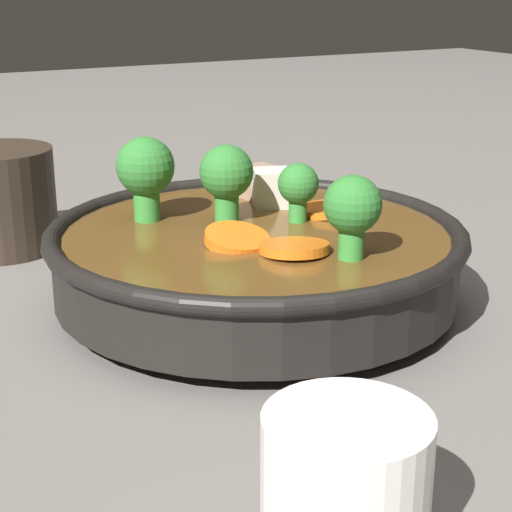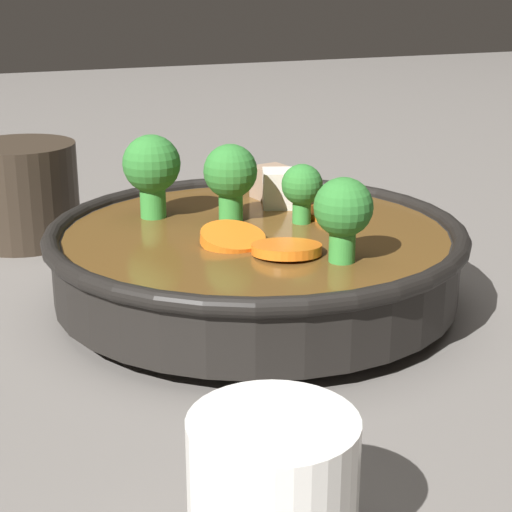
# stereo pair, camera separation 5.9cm
# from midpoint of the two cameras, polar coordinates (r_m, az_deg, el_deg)

# --- Properties ---
(ground_plane) EXTENTS (3.00, 3.00, 0.00)m
(ground_plane) POSITION_cam_midpoint_polar(r_m,az_deg,el_deg) (0.60, 2.81, -3.32)
(ground_plane) COLOR slate
(stirfry_bowl) EXTENTS (0.29, 0.29, 0.11)m
(stirfry_bowl) POSITION_cam_midpoint_polar(r_m,az_deg,el_deg) (0.59, 2.83, 0.23)
(stirfry_bowl) COLOR black
(stirfry_bowl) RESTS_ON ground_plane
(tea_cup) EXTENTS (0.07, 0.07, 0.06)m
(tea_cup) POSITION_cam_midpoint_polar(r_m,az_deg,el_deg) (0.35, 6.19, -15.34)
(tea_cup) COLOR white
(tea_cup) RESTS_ON ground_plane
(dark_mug) EXTENTS (0.12, 0.09, 0.09)m
(dark_mug) POSITION_cam_midpoint_polar(r_m,az_deg,el_deg) (0.75, -13.16, 4.11)
(dark_mug) COLOR #33281E
(dark_mug) RESTS_ON ground_plane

